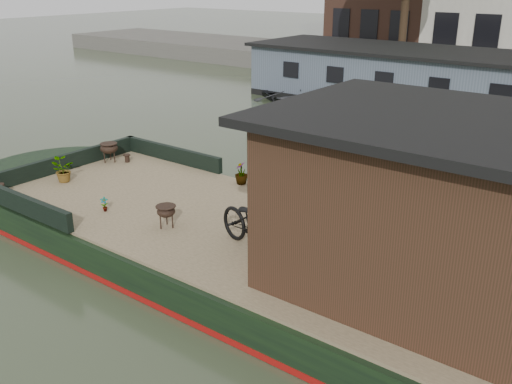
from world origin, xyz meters
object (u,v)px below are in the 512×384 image
Objects in this scene: bicycle at (256,226)px; potted_plant_a at (255,226)px; brazier_front at (166,216)px; dinghy at (292,95)px; cabin at (419,201)px; brazier_rear at (109,152)px.

potted_plant_a is at bearing 54.31° from bicycle.
brazier_front reaches higher than dinghy.
potted_plant_a is (-0.35, 0.44, -0.26)m from bicycle.
cabin is at bearing 3.10° from potted_plant_a.
dinghy is (-5.72, 12.27, -0.52)m from brazier_front.
dinghy is (-7.50, 12.08, -0.76)m from bicycle.
brazier_front is 0.12× the size of dinghy.
cabin is 7.92m from brazier_rear.
potted_plant_a is 1.56m from brazier_front.
bicycle is at bearing -50.86° from potted_plant_a.
dinghy is at bearing 130.45° from cabin.
bicycle is 5.71m from brazier_rear.
brazier_front is at bearing 111.35° from bicycle.
brazier_front is (-4.08, -0.77, -1.03)m from cabin.
bicycle is 3.80× the size of brazier_rear.
brazier_rear is (-7.79, 1.01, -1.01)m from cabin.
cabin is 15.19m from dinghy.
dinghy is at bearing 100.89° from brazier_rear.
bicycle is at bearing 6.18° from brazier_front.
brazier_front is (-1.78, -0.19, -0.25)m from bicycle.
cabin is at bearing 10.72° from brazier_front.
potted_plant_a is at bearing 23.80° from brazier_front.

